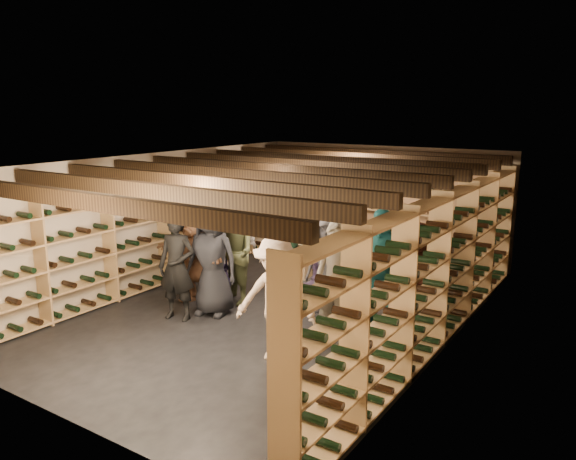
% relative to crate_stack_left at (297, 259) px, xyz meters
% --- Properties ---
extents(ground, '(8.00, 8.00, 0.00)m').
position_rel_crate_stack_left_xyz_m(ground, '(0.69, -1.62, -0.34)').
color(ground, black).
rests_on(ground, ground).
extents(walls, '(5.52, 8.02, 2.40)m').
position_rel_crate_stack_left_xyz_m(walls, '(0.69, -1.62, 0.86)').
color(walls, '#BCAA92').
rests_on(walls, ground).
extents(ceiling, '(5.50, 8.00, 0.01)m').
position_rel_crate_stack_left_xyz_m(ceiling, '(0.69, -1.62, 2.06)').
color(ceiling, beige).
rests_on(ceiling, walls).
extents(ceiling_joists, '(5.40, 7.12, 0.18)m').
position_rel_crate_stack_left_xyz_m(ceiling_joists, '(0.69, -1.62, 1.92)').
color(ceiling_joists, black).
rests_on(ceiling_joists, ground).
extents(wine_rack_left, '(0.32, 7.50, 2.15)m').
position_rel_crate_stack_left_xyz_m(wine_rack_left, '(-1.88, -1.62, 0.74)').
color(wine_rack_left, '#A97C52').
rests_on(wine_rack_left, ground).
extents(wine_rack_right, '(0.32, 7.50, 2.15)m').
position_rel_crate_stack_left_xyz_m(wine_rack_right, '(3.26, -1.62, 0.74)').
color(wine_rack_right, '#A97C52').
rests_on(wine_rack_right, ground).
extents(wine_rack_back, '(4.70, 0.30, 2.15)m').
position_rel_crate_stack_left_xyz_m(wine_rack_back, '(0.69, 2.21, 0.73)').
color(wine_rack_back, '#A97C52').
rests_on(wine_rack_back, ground).
extents(crate_stack_left, '(0.52, 0.36, 0.68)m').
position_rel_crate_stack_left_xyz_m(crate_stack_left, '(0.00, 0.00, 0.00)').
color(crate_stack_left, tan).
rests_on(crate_stack_left, ground).
extents(crate_stack_right, '(0.58, 0.48, 0.51)m').
position_rel_crate_stack_left_xyz_m(crate_stack_right, '(1.47, -0.14, -0.08)').
color(crate_stack_right, tan).
rests_on(crate_stack_right, ground).
extents(crate_loose, '(0.52, 0.36, 0.17)m').
position_rel_crate_stack_left_xyz_m(crate_loose, '(1.45, -0.10, -0.25)').
color(crate_loose, tan).
rests_on(crate_loose, ground).
extents(person_0, '(0.97, 0.75, 1.78)m').
position_rel_crate_stack_left_xyz_m(person_0, '(-0.06, -2.40, 0.55)').
color(person_0, black).
rests_on(person_0, ground).
extents(person_1, '(0.68, 0.53, 1.66)m').
position_rel_crate_stack_left_xyz_m(person_1, '(-0.37, -2.86, 0.49)').
color(person_1, black).
rests_on(person_1, ground).
extents(person_2, '(1.02, 0.93, 1.72)m').
position_rel_crate_stack_left_xyz_m(person_2, '(-0.11, -1.83, 0.52)').
color(person_2, '#49512F').
rests_on(person_2, ground).
extents(person_3, '(1.20, 0.93, 1.63)m').
position_rel_crate_stack_left_xyz_m(person_3, '(1.69, -3.19, 0.48)').
color(person_3, '#C1A692').
rests_on(person_3, ground).
extents(person_4, '(1.10, 0.61, 1.76)m').
position_rel_crate_stack_left_xyz_m(person_4, '(2.28, -1.28, 0.54)').
color(person_4, '#1E6B70').
rests_on(person_4, ground).
extents(person_5, '(1.61, 0.72, 1.67)m').
position_rel_crate_stack_left_xyz_m(person_5, '(-0.58, -2.22, 0.50)').
color(person_5, brown).
rests_on(person_5, ground).
extents(person_6, '(0.79, 0.53, 1.58)m').
position_rel_crate_stack_left_xyz_m(person_6, '(-0.67, -1.67, 0.45)').
color(person_6, '#231D3F').
rests_on(person_6, ground).
extents(person_7, '(0.71, 0.56, 1.72)m').
position_rel_crate_stack_left_xyz_m(person_7, '(2.09, -2.31, 0.52)').
color(person_7, gray).
rests_on(person_7, ground).
extents(person_8, '(0.80, 0.65, 1.56)m').
position_rel_crate_stack_left_xyz_m(person_8, '(2.83, -1.07, 0.44)').
color(person_8, '#461F18').
rests_on(person_8, ground).
extents(person_9, '(1.35, 0.96, 1.89)m').
position_rel_crate_stack_left_xyz_m(person_9, '(-1.19, -0.64, 0.61)').
color(person_9, '#A09893').
rests_on(person_9, ground).
extents(person_10, '(0.98, 0.57, 1.58)m').
position_rel_crate_stack_left_xyz_m(person_10, '(-0.03, -0.32, 0.45)').
color(person_10, '#285034').
rests_on(person_10, ground).
extents(person_11, '(1.75, 0.76, 1.83)m').
position_rel_crate_stack_left_xyz_m(person_11, '(0.74, -0.32, 0.57)').
color(person_11, '#7E619C').
rests_on(person_11, ground).
extents(person_12, '(0.81, 0.59, 1.54)m').
position_rel_crate_stack_left_xyz_m(person_12, '(1.41, -1.28, 0.43)').
color(person_12, '#2E2E32').
rests_on(person_12, ground).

